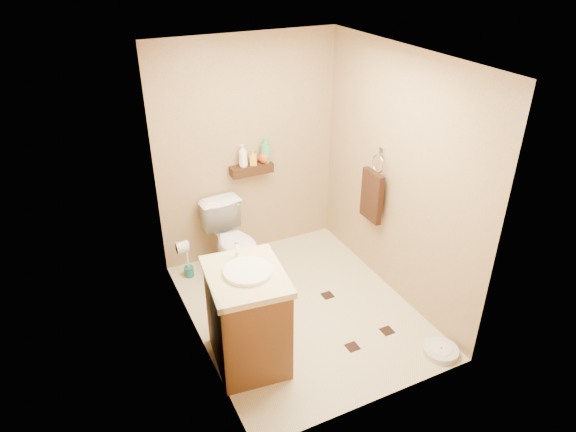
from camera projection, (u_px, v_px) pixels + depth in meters
ground at (301, 309)px, 5.00m from camera, size 2.50×2.50×0.00m
wall_back at (248, 151)px, 5.40m from camera, size 2.00×0.04×2.40m
wall_front at (388, 275)px, 3.43m from camera, size 2.00×0.04×2.40m
wall_left at (190, 224)px, 4.04m from camera, size 0.04×2.50×2.40m
wall_right at (397, 178)px, 4.80m from camera, size 0.04×2.50×2.40m
ceiling at (305, 57)px, 3.84m from camera, size 2.00×2.50×0.02m
wall_shelf at (252, 169)px, 5.43m from camera, size 0.46×0.14×0.10m
floor_accents at (306, 311)px, 4.96m from camera, size 1.15×1.39×0.01m
toilet at (234, 243)px, 5.33m from camera, size 0.50×0.80×0.78m
vanity at (248, 317)px, 4.19m from camera, size 0.68×0.79×1.03m
bathroom_scale at (441, 351)px, 4.45m from camera, size 0.35×0.35×0.06m
toilet_brush at (188, 264)px, 5.40m from camera, size 0.10×0.10×0.44m
towel_ring at (372, 194)px, 5.09m from camera, size 0.12×0.30×0.76m
toilet_paper at (182, 247)px, 4.86m from camera, size 0.12×0.11×0.12m
bottle_a at (243, 156)px, 5.31m from camera, size 0.12×0.12×0.24m
bottle_b at (253, 158)px, 5.37m from camera, size 0.09×0.09×0.16m
bottle_c at (264, 155)px, 5.42m from camera, size 0.16×0.16×0.16m
bottle_d at (266, 150)px, 5.40m from camera, size 0.11×0.11×0.28m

